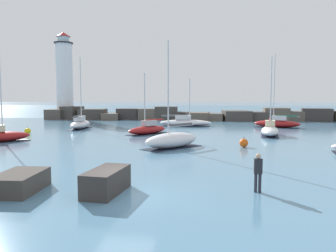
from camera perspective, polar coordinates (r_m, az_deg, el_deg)
The scene contains 14 objects.
ground_plane at distance 14.80m, azimuth -7.66°, elevation -11.90°, with size 600.00×600.00×0.00m, color teal.
open_sea_beyond at distance 122.81m, azimuth 5.44°, elevation 2.94°, with size 400.00×116.00×0.01m.
breakwater_jetty at distance 63.11m, azimuth 4.70°, elevation 1.96°, with size 59.36×6.66×2.55m.
lighthouse at distance 70.63m, azimuth -17.57°, elevation 7.56°, with size 4.44×4.44×17.47m.
foreground_rocks at distance 15.42m, azimuth -26.48°, elevation -9.87°, with size 8.13×6.49×1.08m.
sailboat_moored_0 at distance 38.58m, azimuth 17.33°, elevation -0.67°, with size 2.74×5.74×8.80m.
sailboat_moored_1 at distance 47.18m, azimuth -15.01°, elevation 0.39°, with size 2.62×6.94×9.90m.
sailboat_moored_2 at distance 28.06m, azimuth 0.68°, elevation -2.43°, with size 5.29×5.76×8.98m.
sailboat_moored_4 at distance 49.78m, azimuth 18.46°, elevation 0.51°, with size 6.78×4.21×10.56m.
sailboat_moored_6 at distance 49.60m, azimuth 3.04°, elevation 0.67°, with size 7.76×2.24×7.14m.
sailboat_moored_7 at distance 38.76m, azimuth -3.55°, elevation -0.52°, with size 4.77×5.80×7.12m.
mooring_buoy_orange_near at distance 41.75m, azimuth -23.25°, elevation -0.83°, with size 0.73×0.73×0.93m.
mooring_buoy_far_side at distance 29.08m, azimuth 13.06°, elevation -2.89°, with size 0.75×0.75×0.95m.
person_on_rocks at distance 15.44m, azimuth 15.41°, elevation -7.49°, with size 0.36×0.23×1.78m.
Camera 1 is at (3.66, -13.68, 4.28)m, focal length 35.00 mm.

